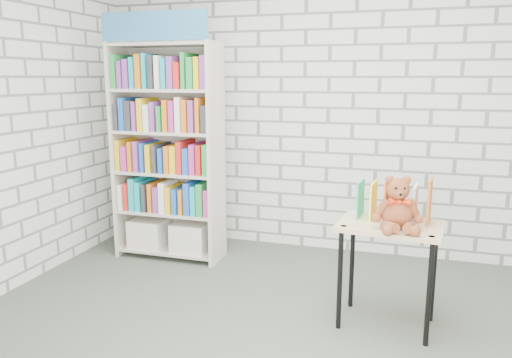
# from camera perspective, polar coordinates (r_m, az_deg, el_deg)

# --- Properties ---
(ground) EXTENTS (4.50, 4.50, 0.00)m
(ground) POSITION_cam_1_polar(r_m,az_deg,el_deg) (3.33, 1.88, -18.82)
(ground) COLOR #434B40
(ground) RESTS_ON ground
(room_shell) EXTENTS (4.52, 4.02, 2.81)m
(room_shell) POSITION_cam_1_polar(r_m,az_deg,el_deg) (2.88, 2.12, 13.50)
(room_shell) COLOR silver
(room_shell) RESTS_ON ground
(bookshelf) EXTENTS (1.00, 0.39, 2.23)m
(bookshelf) POSITION_cam_1_polar(r_m,az_deg,el_deg) (4.69, -10.00, 3.20)
(bookshelf) COLOR beige
(bookshelf) RESTS_ON ground
(display_table) EXTENTS (0.72, 0.54, 0.73)m
(display_table) POSITION_cam_1_polar(r_m,az_deg,el_deg) (3.49, 15.02, -6.57)
(display_table) COLOR tan
(display_table) RESTS_ON ground
(table_books) EXTENTS (0.49, 0.26, 0.28)m
(table_books) POSITION_cam_1_polar(r_m,az_deg,el_deg) (3.53, 15.50, -2.31)
(table_books) COLOR teal
(table_books) RESTS_ON display_table
(teddy_bear) EXTENTS (0.32, 0.31, 0.35)m
(teddy_bear) POSITION_cam_1_polar(r_m,az_deg,el_deg) (3.32, 15.88, -3.24)
(teddy_bear) COLOR brown
(teddy_bear) RESTS_ON display_table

